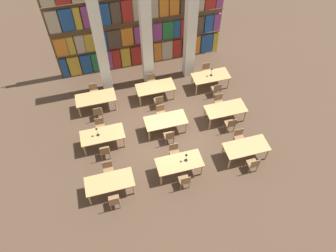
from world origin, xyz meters
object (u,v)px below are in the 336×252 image
object	(u,v)px
reading_table_4	(166,121)
chair_4	(253,164)
reading_table_3	(102,136)
reading_table_6	(96,99)
chair_9	(161,112)
reading_table_5	(226,110)
pillar_right	(191,26)
reading_table_0	(110,183)
reading_table_1	(179,163)
reading_table_7	(155,88)
chair_7	(100,126)
chair_14	(159,101)
chair_17	(207,70)
reading_table_2	(246,148)
chair_0	(114,201)
chair_13	(94,91)
desk_lamp_0	(186,156)
chair_15	(152,81)
desk_lamp_1	(97,130)
chair_2	(185,181)
chair_3	(174,152)
chair_10	(230,124)
chair_6	(105,151)
chair_1	(108,170)
chair_16	(216,89)
chair_11	(219,102)
chair_8	(169,136)
pillar_left	(99,41)
desk_lamp_2	(212,71)
pillar_center	(146,33)
reading_table_8	(211,77)

from	to	relation	value
reading_table_4	chair_4	bearing A→B (deg)	-46.25
reading_table_3	reading_table_6	bearing A→B (deg)	89.72
chair_9	reading_table_6	distance (m)	3.25
reading_table_5	reading_table_6	xyz separation A→B (m)	(-5.79, 2.35, 0.00)
pillar_right	reading_table_0	xyz separation A→B (m)	(-5.19, -6.03, -2.33)
reading_table_1	reading_table_7	distance (m)	4.59
pillar_right	chair_7	bearing A→B (deg)	-150.85
reading_table_4	chair_14	size ratio (longest dim) A/B	2.17
chair_14	chair_17	bearing A→B (deg)	26.49
reading_table_3	chair_4	bearing A→B (deg)	-27.32
pillar_right	chair_9	size ratio (longest dim) A/B	6.79
reading_table_4	reading_table_2	bearing A→B (deg)	-38.76
chair_0	chair_13	xyz separation A→B (m)	(0.02, 6.24, 0.00)
desk_lamp_0	chair_14	xyz separation A→B (m)	(-0.17, 3.84, -0.57)
reading_table_6	chair_15	world-z (taller)	chair_15
desk_lamp_1	chair_2	bearing A→B (deg)	-45.00
reading_table_5	chair_14	size ratio (longest dim) A/B	2.17
chair_14	chair_3	bearing A→B (deg)	-92.05
reading_table_1	chair_10	world-z (taller)	chair_10
desk_lamp_1	reading_table_5	size ratio (longest dim) A/B	0.26
reading_table_4	chair_9	distance (m)	0.76
reading_table_3	chair_14	distance (m)	3.36
chair_3	chair_6	xyz separation A→B (m)	(-2.89, 0.82, 0.00)
chair_17	pillar_right	bearing A→B (deg)	-32.76
chair_1	chair_16	xyz separation A→B (m)	(6.00, 3.28, 0.00)
chair_11	chair_15	bearing A→B (deg)	-39.31
chair_8	chair_11	bearing A→B (deg)	25.73
pillar_left	reading_table_2	bearing A→B (deg)	-49.16
pillar_right	reading_table_0	size ratio (longest dim) A/B	3.13
chair_11	reading_table_6	distance (m)	5.99
chair_1	desk_lamp_2	world-z (taller)	desk_lamp_2
pillar_left	chair_16	world-z (taller)	pillar_left
chair_1	pillar_center	bearing A→B (deg)	-119.18
pillar_left	chair_3	bearing A→B (deg)	-67.67
reading_table_0	chair_15	bearing A→B (deg)	60.93
pillar_right	chair_17	world-z (taller)	pillar_right
pillar_left	chair_14	xyz separation A→B (m)	(2.23, -2.05, -2.52)
reading_table_0	chair_17	distance (m)	8.16
chair_11	desk_lamp_2	world-z (taller)	desk_lamp_2
pillar_center	chair_15	world-z (taller)	pillar_center
pillar_right	reading_table_1	bearing A→B (deg)	-111.06
chair_14	pillar_left	bearing A→B (deg)	137.46
reading_table_2	chair_9	world-z (taller)	chair_9
desk_lamp_1	reading_table_6	world-z (taller)	desk_lamp_1
desk_lamp_1	chair_14	world-z (taller)	desk_lamp_1
reading_table_4	chair_13	xyz separation A→B (m)	(-2.92, 3.02, -0.19)
desk_lamp_1	reading_table_8	size ratio (longest dim) A/B	0.26
chair_2	chair_17	xyz separation A→B (m)	(3.12, 6.08, 0.00)
reading_table_2	chair_13	distance (m)	7.95
reading_table_2	chair_13	bearing A→B (deg)	137.43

